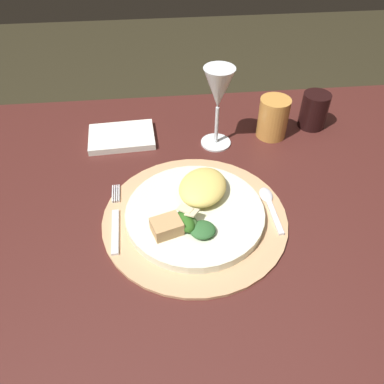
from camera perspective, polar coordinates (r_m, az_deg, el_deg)
ground_plane at (r=1.32m, az=1.95°, el=-23.52°), size 6.00×6.00×0.00m
dining_table at (r=0.85m, az=2.81°, el=-9.24°), size 1.33×0.80×0.70m
placemat at (r=0.69m, az=0.43°, el=-3.85°), size 0.33×0.33×0.01m
dinner_plate at (r=0.69m, az=0.43°, el=-3.20°), size 0.25×0.25×0.02m
pasta_serving at (r=0.70m, az=1.62°, el=0.68°), size 0.12×0.13×0.03m
salad_greens at (r=0.64m, az=-0.49°, el=-4.83°), size 0.09×0.07×0.03m
bread_piece at (r=0.64m, az=-3.77°, el=-5.12°), size 0.06×0.05×0.02m
fork at (r=0.70m, az=-11.29°, el=-4.19°), size 0.02×0.17×0.00m
spoon at (r=0.73m, az=11.28°, el=-1.34°), size 0.02×0.12×0.01m
napkin at (r=0.89m, az=-10.39°, el=8.06°), size 0.15×0.11×0.01m
wine_glass at (r=0.80m, az=3.93°, el=14.59°), size 0.07×0.07×0.18m
amber_tumbler at (r=0.89m, az=11.94°, el=10.71°), size 0.07×0.07×0.09m
dark_tumbler at (r=0.95m, az=17.64°, el=11.46°), size 0.06×0.06×0.08m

